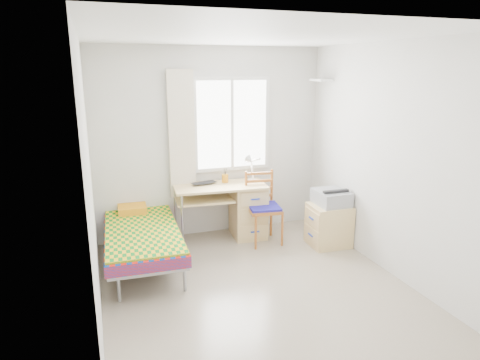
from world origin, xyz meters
The scene contains 17 objects.
floor centered at (0.00, 0.00, 0.00)m, with size 3.50×3.50×0.00m, color #BCAD93.
ceiling centered at (0.00, 0.00, 2.60)m, with size 3.50×3.50×0.00m, color white.
wall_back centered at (0.00, 1.75, 1.30)m, with size 3.20×3.20×0.00m, color silver.
wall_left centered at (-1.60, 0.00, 1.30)m, with size 3.50×3.50×0.00m, color silver.
wall_right centered at (1.60, 0.00, 1.30)m, with size 3.50×3.50×0.00m, color silver.
window centered at (0.30, 1.73, 1.55)m, with size 1.10×0.04×1.30m.
curtain centered at (-0.42, 1.68, 1.45)m, with size 0.35×0.05×1.70m, color #F3E7C9.
floating_shelf centered at (1.49, 1.40, 2.15)m, with size 0.20×0.32×0.03m, color white.
bed centered at (-1.08, 1.05, 0.39)m, with size 0.93×1.87×0.80m.
desk centered at (0.36, 1.43, 0.42)m, with size 1.28×0.67×0.77m.
chair centered at (0.56, 1.17, 0.55)m, with size 0.48×0.48×0.98m.
cabinet centered at (1.34, 0.76, 0.28)m, with size 0.54×0.48×0.56m.
printer centered at (1.37, 0.79, 0.66)m, with size 0.40×0.47×0.20m.
laptop centered at (-0.15, 1.50, 0.79)m, with size 0.34×0.22×0.03m, color black.
pen_cup centered at (0.14, 1.56, 0.83)m, with size 0.09×0.09×0.11m, color #F4A21B.
task_lamp centered at (0.45, 1.36, 1.03)m, with size 0.23×0.32×0.41m.
book centered at (-0.15, 1.41, 0.59)m, with size 0.16×0.22×0.02m, color gray.
Camera 1 is at (-1.53, -3.92, 2.31)m, focal length 32.00 mm.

